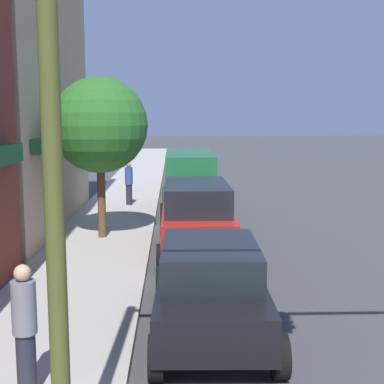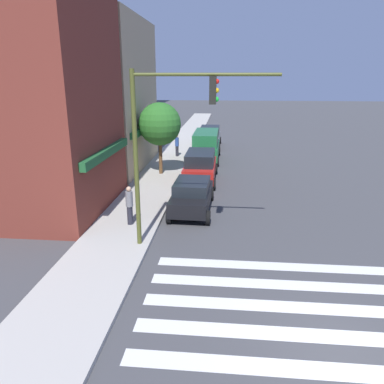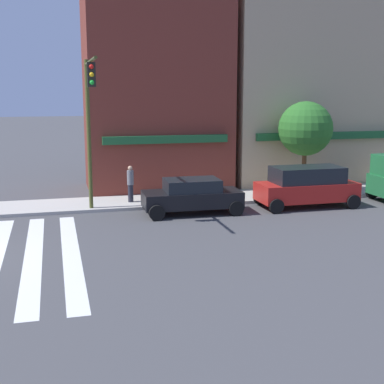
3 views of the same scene
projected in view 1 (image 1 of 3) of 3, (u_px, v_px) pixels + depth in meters
traffic_signal at (185, 16)px, 4.57m from camera, size 0.32×5.26×6.82m
sedan_black at (210, 285)px, 9.44m from camera, size 4.45×2.02×1.59m
suv_red at (196, 215)px, 14.99m from camera, size 4.71×2.12×1.94m
van_green at (189, 179)px, 21.19m from camera, size 5.00×2.22×2.34m
suv_grey at (186, 170)px, 27.25m from camera, size 4.70×2.12×1.94m
pedestrian_blue_shirt at (129, 182)px, 21.92m from camera, size 0.32×0.32×1.77m
pedestrian_grey_coat at (25, 328)px, 6.94m from camera, size 0.32×0.32×1.77m
street_tree at (100, 126)px, 15.74m from camera, size 2.83×2.83×4.79m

